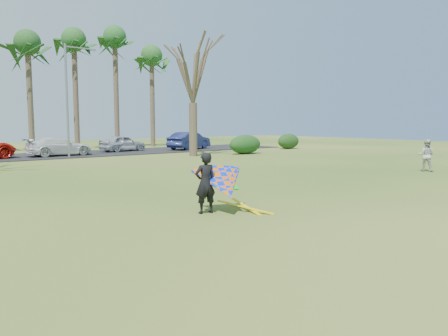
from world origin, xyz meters
TOP-DOWN VIEW (x-y plane):
  - ground at (0.00, 0.00)m, footprint 100.00×100.00m
  - parking_strip at (0.00, 25.00)m, footprint 46.00×7.00m
  - palm_6 at (2.00, 31.00)m, footprint 4.84×4.84m
  - palm_7 at (6.00, 31.00)m, footprint 4.84×4.84m
  - palm_8 at (10.00, 31.00)m, footprint 4.84×4.84m
  - palm_9 at (14.00, 31.00)m, footprint 4.84×4.84m
  - bare_tree_right at (10.00, 18.00)m, footprint 6.27×6.27m
  - streetlight at (2.16, 22.00)m, footprint 2.28×0.18m
  - hedge_near at (14.48, 17.12)m, footprint 3.08×1.40m
  - hedge_far at (22.10, 19.43)m, footprint 2.61×1.23m
  - car_3 at (1.99, 24.02)m, footprint 4.84×2.16m
  - car_4 at (7.92, 25.63)m, footprint 4.30×2.35m
  - car_5 at (13.88, 24.17)m, footprint 5.09×3.29m
  - pedestrian_a at (13.67, 1.99)m, footprint 0.88×0.99m
  - kite_flyer at (-1.22, 0.64)m, footprint 2.13×2.39m

SIDE VIEW (x-z plane):
  - ground at x=0.00m, z-range 0.00..0.00m
  - parking_strip at x=0.00m, z-range 0.00..0.06m
  - hedge_far at x=22.10m, z-range 0.00..1.45m
  - car_3 at x=1.99m, z-range 0.06..1.44m
  - car_4 at x=7.92m, z-range 0.06..1.45m
  - hedge_near at x=14.48m, z-range 0.00..1.54m
  - pedestrian_a at x=13.67m, z-range 0.00..1.69m
  - kite_flyer at x=-1.22m, z-range -0.16..1.86m
  - car_5 at x=13.88m, z-range 0.06..1.64m
  - streetlight at x=2.16m, z-range 0.46..8.46m
  - bare_tree_right at x=10.00m, z-range 1.96..11.17m
  - palm_6 at x=2.00m, z-range 3.75..14.59m
  - palm_9 at x=14.00m, z-range 3.75..14.59m
  - palm_7 at x=6.00m, z-range 4.08..15.62m
  - palm_8 at x=10.00m, z-range 4.40..16.64m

